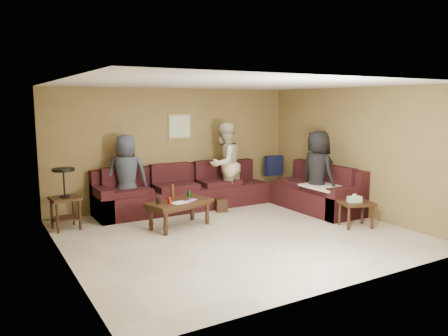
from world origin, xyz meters
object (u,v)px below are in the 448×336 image
Objects in this scene: sectional_sofa at (231,194)px; person_left at (127,175)px; coffee_table at (179,205)px; end_table_left at (65,197)px; side_table_right at (356,205)px; waste_bin at (221,205)px; person_right at (317,172)px; person_middle at (224,164)px.

person_left is (-2.04, 0.56, 0.48)m from sectional_sofa.
coffee_table is 0.78× the size of person_left.
end_table_left is 1.28m from person_left.
coffee_table reaches higher than side_table_right.
end_table_left is 4.13× the size of waste_bin.
coffee_table is (-1.48, -0.67, 0.08)m from sectional_sofa.
person_right is (1.59, -1.07, 0.70)m from waste_bin.
coffee_table is 0.70× the size of person_middle.
sectional_sofa is 3.68× the size of coffee_table.
person_middle is (1.54, 1.05, 0.49)m from coffee_table.
person_middle is at bearing 114.34° from side_table_right.
person_middle is (2.09, -0.18, 0.09)m from person_left.
sectional_sofa is 0.34m from waste_bin.
person_left is at bearing 139.52° from side_table_right.
coffee_table reaches higher than waste_bin.
person_right is at bearing 85.84° from side_table_right.
coffee_table is 2.87m from person_right.
sectional_sofa is 1.63m from coffee_table.
person_middle reaches higher than end_table_left.
person_middle is 1.97m from person_right.
sectional_sofa is 4.31× the size of end_table_left.
waste_bin is 0.16× the size of person_left.
sectional_sofa is 2.59× the size of person_middle.
person_left is at bearing 61.83° from person_right.
person_right is at bearing -40.58° from sectional_sofa.
end_table_left is 4.78m from person_right.
person_middle reaches higher than person_right.
waste_bin is 1.99m from person_left.
coffee_table is 1.38m from waste_bin.
person_left is (-0.56, 1.23, 0.40)m from coffee_table.
person_right is (2.80, -0.46, 0.42)m from coffee_table.
end_table_left is (-3.25, 0.24, 0.24)m from sectional_sofa.
end_table_left is (-1.77, 0.91, 0.16)m from coffee_table.
side_table_right is 0.42× the size of person_left.
end_table_left reaches higher than coffee_table.
end_table_left is 5.13m from side_table_right.
person_left is 0.90× the size of person_middle.
person_left is at bearing -28.83° from person_middle.
person_left is 2.10m from person_middle.
person_left is at bearing 160.57° from waste_bin.
end_table_left reaches higher than waste_bin.
coffee_table is 4.83× the size of waste_bin.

